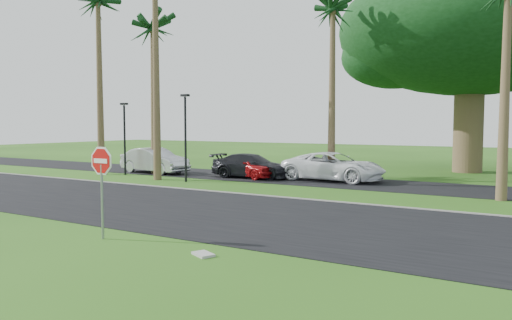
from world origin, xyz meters
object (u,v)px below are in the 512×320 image
object	(u,v)px
car_minivan	(334,167)
car_silver	(155,161)
car_dark	(252,166)
stop_sign_near	(102,173)
car_red	(248,166)

from	to	relation	value
car_minivan	car_silver	bearing A→B (deg)	101.25
car_dark	stop_sign_near	bearing A→B (deg)	-169.52
car_silver	car_minivan	xyz separation A→B (m)	(11.25, 1.73, -0.01)
stop_sign_near	car_silver	distance (m)	18.07
car_silver	car_red	size ratio (longest dim) A/B	1.17
car_red	car_minivan	bearing A→B (deg)	-63.16
car_silver	car_red	world-z (taller)	car_silver
stop_sign_near	car_red	xyz separation A→B (m)	(-4.71, 14.90, -1.09)
stop_sign_near	car_red	world-z (taller)	stop_sign_near
car_dark	car_minivan	distance (m)	4.67
car_dark	car_minivan	size ratio (longest dim) A/B	0.85
car_silver	car_red	distance (m)	6.49
car_red	car_dark	bearing A→B (deg)	-70.07
car_red	stop_sign_near	bearing A→B (deg)	-147.56
car_red	car_dark	size ratio (longest dim) A/B	0.86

